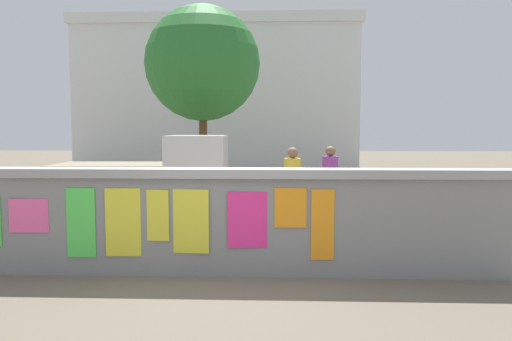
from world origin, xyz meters
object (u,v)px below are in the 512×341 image
motorcycle (383,213)px  person_bystander (292,179)px  auto_rickshaw_truck (151,180)px  bicycle_far (275,197)px  bicycle_near (385,198)px  person_walking (330,175)px  tree_roadside (203,64)px

motorcycle → person_bystander: size_ratio=1.17×
auto_rickshaw_truck → bicycle_far: (2.64, 1.29, -0.54)m
motorcycle → person_bystander: bearing=149.3°
motorcycle → bicycle_near: bearing=76.8°
person_walking → person_bystander: same height
person_walking → person_bystander: 1.13m
auto_rickshaw_truck → person_bystander: size_ratio=2.25×
person_walking → person_bystander: size_ratio=1.00×
bicycle_near → bicycle_far: (-2.58, 0.06, 0.00)m
motorcycle → person_walking: person_walking is taller
auto_rickshaw_truck → bicycle_far: 2.98m
person_walking → tree_roadside: bearing=118.8°
auto_rickshaw_truck → bicycle_near: size_ratio=2.16×
auto_rickshaw_truck → motorcycle: 4.83m
tree_roadside → motorcycle: bearing=-62.0°
person_walking → bicycle_far: bearing=140.7°
bicycle_near → person_walking: 1.78m
motorcycle → bicycle_far: (-1.97, 2.68, -0.10)m
motorcycle → tree_roadside: bearing=118.0°
tree_roadside → person_bystander: bearing=-69.0°
person_walking → motorcycle: bearing=-65.5°
auto_rickshaw_truck → person_walking: bearing=4.8°
bicycle_near → bicycle_far: 2.58m
motorcycle → person_walking: 1.95m
auto_rickshaw_truck → bicycle_far: auto_rickshaw_truck is taller
auto_rickshaw_truck → bicycle_near: (5.22, 1.23, -0.54)m
bicycle_far → person_walking: person_walking is taller
motorcycle → bicycle_far: bearing=126.3°
person_bystander → bicycle_near: bearing=36.6°
bicycle_near → person_walking: bearing=-146.9°
motorcycle → bicycle_far: size_ratio=1.12×
person_bystander → person_walking: bearing=41.8°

